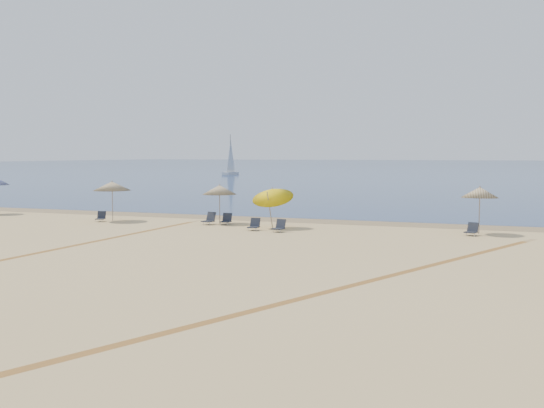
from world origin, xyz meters
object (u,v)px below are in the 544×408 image
Objects in this scene: chair_2 at (101,217)px; umbrella_2 at (220,190)px; chair_3 at (209,219)px; sailboat_0 at (231,163)px; umbrella_1 at (112,186)px; umbrella_4 at (480,192)px; chair_5 at (254,225)px; umbrella_3 at (272,193)px; chair_4 at (226,220)px; chair_7 at (472,230)px; chair_6 at (279,226)px.

umbrella_2 is at bearing -4.93° from chair_2.
chair_3 is 88.64m from sailboat_0.
umbrella_1 reaches higher than umbrella_2.
umbrella_4 is at bearing -12.07° from chair_2.
umbrella_2 reaches higher than chair_2.
chair_5 is at bearing -66.00° from sailboat_0.
umbrella_2 is at bearing 163.74° from umbrella_3.
umbrella_3 is 11.01m from umbrella_4.
chair_2 is at bearing -175.09° from chair_4.
chair_3 is (-0.34, -0.69, -1.69)m from umbrella_2.
umbrella_3 is at bearing -15.28° from chair_4.
chair_7 is (11.17, 1.76, -0.00)m from chair_5.
umbrella_2 is (6.82, 0.96, -0.15)m from umbrella_1.
umbrella_3 reaches higher than umbrella_4.
umbrella_1 is 10.55m from umbrella_3.
chair_3 is 0.10× the size of sailboat_0.
umbrella_4 is 10.51m from chair_6.
chair_7 is at bearing 2.28° from umbrella_3.
chair_6 is 0.97× the size of chair_7.
umbrella_2 is 7.66m from chair_2.
sailboat_0 reaches higher than chair_5.
chair_4 is 3.27m from chair_5.
chair_6 is (4.08, -2.22, 0.00)m from chair_4.
umbrella_4 is 0.31× the size of sailboat_0.
chair_6 is (4.69, -2.62, -1.71)m from umbrella_2.
sailboat_0 is (-49.45, 81.48, 2.13)m from chair_7.
sailboat_0 reaches higher than umbrella_1.
umbrella_2 is 3.25× the size of chair_2.
chair_3 is at bearing -67.60° from sailboat_0.
chair_4 is 0.08× the size of sailboat_0.
chair_6 is at bearing -148.59° from chair_7.
umbrella_1 reaches higher than chair_3.
chair_2 is at bearing 174.81° from chair_5.
umbrella_2 is at bearing 78.67° from chair_3.
sailboat_0 is (-27.78, 82.29, 2.15)m from chair_2.
chair_3 is 1.00m from chair_4.
umbrella_1 reaches higher than chair_4.
chair_4 is 1.02× the size of chair_5.
umbrella_3 is at bearing -65.33° from sailboat_0.
chair_3 is at bearing -159.90° from chair_7.
umbrella_4 reaches higher than chair_6.
umbrella_1 is at bearing 171.67° from chair_5.
umbrella_4 is 3.74× the size of chair_5.
umbrella_3 reaches higher than chair_5.
umbrella_4 reaches higher than chair_4.
chair_2 is 21.68m from chair_7.
sailboat_0 is at bearing 113.48° from umbrella_2.
umbrella_1 is at bearing -177.03° from umbrella_4.
umbrella_4 reaches higher than chair_5.
chair_2 is at bearing -157.88° from chair_7.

